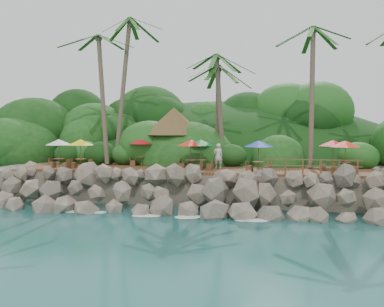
# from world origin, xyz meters

# --- Properties ---
(ground) EXTENTS (140.00, 140.00, 0.00)m
(ground) POSITION_xyz_m (0.00, 0.00, 0.00)
(ground) COLOR #19514F
(ground) RESTS_ON ground
(land_base) EXTENTS (32.00, 25.20, 2.10)m
(land_base) POSITION_xyz_m (0.00, 16.00, 1.05)
(land_base) COLOR gray
(land_base) RESTS_ON ground
(jungle_hill) EXTENTS (44.80, 28.00, 15.40)m
(jungle_hill) POSITION_xyz_m (0.00, 23.50, 0.00)
(jungle_hill) COLOR #143811
(jungle_hill) RESTS_ON ground
(seawall) EXTENTS (29.00, 4.00, 2.30)m
(seawall) POSITION_xyz_m (0.00, 2.00, 1.15)
(seawall) COLOR gray
(seawall) RESTS_ON ground
(terrace) EXTENTS (26.00, 5.00, 0.20)m
(terrace) POSITION_xyz_m (0.00, 6.00, 2.20)
(terrace) COLOR brown
(terrace) RESTS_ON land_base
(jungle_foliage) EXTENTS (44.00, 16.00, 12.00)m
(jungle_foliage) POSITION_xyz_m (0.00, 15.00, 0.00)
(jungle_foliage) COLOR #143811
(jungle_foliage) RESTS_ON ground
(foam_line) EXTENTS (25.20, 0.80, 0.06)m
(foam_line) POSITION_xyz_m (0.00, 0.30, 0.03)
(foam_line) COLOR white
(foam_line) RESTS_ON ground
(palms) EXTENTS (28.12, 7.33, 13.24)m
(palms) POSITION_xyz_m (2.01, 8.59, 12.16)
(palms) COLOR brown
(palms) RESTS_ON ground
(palapa) EXTENTS (5.02, 5.02, 4.60)m
(palapa) POSITION_xyz_m (-2.13, 9.20, 5.79)
(palapa) COLOR brown
(palapa) RESTS_ON ground
(dining_clusters) EXTENTS (22.09, 5.17, 2.13)m
(dining_clusters) POSITION_xyz_m (0.42, 5.97, 4.07)
(dining_clusters) COLOR brown
(dining_clusters) RESTS_ON terrace
(railing) EXTENTS (6.10, 0.10, 1.00)m
(railing) POSITION_xyz_m (8.22, 3.65, 2.91)
(railing) COLOR brown
(railing) RESTS_ON terrace
(waiter) EXTENTS (0.76, 0.60, 1.82)m
(waiter) POSITION_xyz_m (1.84, 6.59, 3.21)
(waiter) COLOR white
(waiter) RESTS_ON terrace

